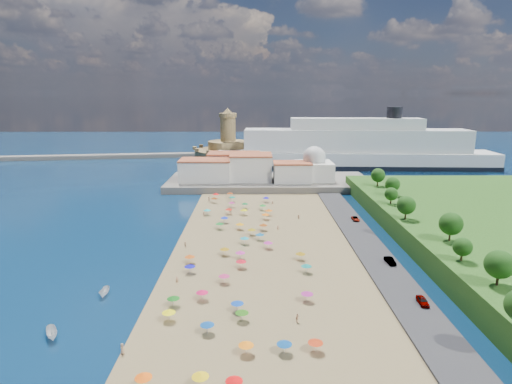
{
  "coord_description": "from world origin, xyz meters",
  "views": [
    {
      "loc": [
        3.27,
        -116.15,
        40.59
      ],
      "look_at": [
        4.0,
        25.0,
        8.0
      ],
      "focal_mm": 30.0,
      "sensor_mm": 36.0,
      "label": 1
    }
  ],
  "objects": [
    {
      "name": "fortress",
      "position": [
        -12.0,
        138.0,
        6.68
      ],
      "size": [
        40.0,
        40.0,
        32.4
      ],
      "color": "#A68753",
      "rests_on": "ground"
    },
    {
      "name": "breakwater",
      "position": [
        -110.0,
        153.0,
        1.3
      ],
      "size": [
        199.03,
        34.77,
        2.6
      ],
      "primitive_type": "cube",
      "rotation": [
        0.0,
        0.0,
        0.14
      ],
      "color": "#59544C",
      "rests_on": "ground"
    },
    {
      "name": "parked_cars",
      "position": [
        36.0,
        -14.03,
        1.37
      ],
      "size": [
        2.05,
        60.41,
        1.43
      ],
      "color": "gray",
      "rests_on": "promenade"
    },
    {
      "name": "hillside_trees",
      "position": [
        48.31,
        -7.26,
        9.95
      ],
      "size": [
        13.25,
        107.38,
        7.07
      ],
      "color": "#382314",
      "rests_on": "hillside"
    },
    {
      "name": "cruise_ship",
      "position": [
        59.52,
        119.99,
        9.94
      ],
      "size": [
        154.48,
        29.56,
        33.58
      ],
      "color": "black",
      "rests_on": "ground"
    },
    {
      "name": "jetty",
      "position": [
        -12.0,
        108.0,
        1.2
      ],
      "size": [
        18.0,
        70.0,
        2.4
      ],
      "primitive_type": "cube",
      "color": "#59544C",
      "rests_on": "ground"
    },
    {
      "name": "terrace",
      "position": [
        10.0,
        73.0,
        1.5
      ],
      "size": [
        90.0,
        36.0,
        3.0
      ],
      "primitive_type": "cube",
      "color": "#59544C",
      "rests_on": "ground"
    },
    {
      "name": "beachgoers",
      "position": [
        -2.96,
        5.68,
        1.11
      ],
      "size": [
        36.41,
        100.3,
        1.82
      ],
      "color": "tan",
      "rests_on": "beach"
    },
    {
      "name": "moored_boats",
      "position": [
        -29.54,
        -44.13,
        0.83
      ],
      "size": [
        6.23,
        20.01,
        1.73
      ],
      "color": "white",
      "rests_on": "ground"
    },
    {
      "name": "ground",
      "position": [
        0.0,
        0.0,
        0.0
      ],
      "size": [
        700.0,
        700.0,
        0.0
      ],
      "primitive_type": "plane",
      "color": "#071938",
      "rests_on": "ground"
    },
    {
      "name": "waterfront_buildings",
      "position": [
        -3.05,
        73.64,
        7.88
      ],
      "size": [
        57.0,
        29.0,
        11.0
      ],
      "color": "silver",
      "rests_on": "terrace"
    },
    {
      "name": "domed_building",
      "position": [
        30.0,
        71.0,
        8.97
      ],
      "size": [
        16.0,
        16.0,
        15.0
      ],
      "color": "silver",
      "rests_on": "terrace"
    },
    {
      "name": "beach_parasols",
      "position": [
        -0.85,
        -8.75,
        2.15
      ],
      "size": [
        30.48,
        115.83,
        2.2
      ],
      "color": "gray",
      "rests_on": "beach"
    }
  ]
}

